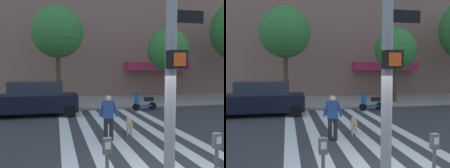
% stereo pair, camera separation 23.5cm
% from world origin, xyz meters
% --- Properties ---
extents(ground_plane, '(160.00, 160.00, 0.00)m').
position_xyz_m(ground_plane, '(0.00, 5.50, 0.00)').
color(ground_plane, '#353538').
extents(sidewalk_far, '(80.00, 6.00, 0.15)m').
position_xyz_m(sidewalk_far, '(0.00, 14.01, 0.07)').
color(sidewalk_far, gray).
rests_on(sidewalk_far, ground_plane).
extents(crosswalk_stripes, '(4.95, 10.41, 0.01)m').
position_xyz_m(crosswalk_stripes, '(0.41, 5.50, 0.00)').
color(crosswalk_stripes, silver).
rests_on(crosswalk_stripes, ground_plane).
extents(traffic_light_pole, '(0.74, 0.46, 5.80)m').
position_xyz_m(traffic_light_pole, '(-0.36, -0.76, 3.52)').
color(traffic_light_pole, gray).
rests_on(traffic_light_pole, sidewalk_near).
extents(parking_meter_curbside, '(0.14, 0.11, 1.36)m').
position_xyz_m(parking_meter_curbside, '(0.50, -0.73, 1.03)').
color(parking_meter_curbside, '#515456').
rests_on(parking_meter_curbside, sidewalk_near).
extents(parking_meter_second_along, '(0.14, 0.11, 1.36)m').
position_xyz_m(parking_meter_second_along, '(-1.39, -0.59, 1.03)').
color(parking_meter_second_along, '#515456').
rests_on(parking_meter_second_along, sidewalk_near).
extents(parked_car_behind_first, '(4.85, 2.04, 1.89)m').
position_xyz_m(parked_car_behind_first, '(-3.37, 9.76, 0.92)').
color(parked_car_behind_first, black).
rests_on(parked_car_behind_first, ground_plane).
extents(parked_scooter, '(1.63, 0.56, 1.11)m').
position_xyz_m(parked_scooter, '(3.12, 9.94, 0.48)').
color(parked_scooter, black).
rests_on(parked_scooter, ground_plane).
extents(street_tree_nearest, '(3.52, 3.52, 6.68)m').
position_xyz_m(street_tree_nearest, '(-2.02, 13.12, 5.04)').
color(street_tree_nearest, '#4C3823').
rests_on(street_tree_nearest, sidewalk_far).
extents(street_tree_middle, '(3.04, 3.04, 5.32)m').
position_xyz_m(street_tree_middle, '(5.81, 12.44, 3.93)').
color(street_tree_middle, '#4C3823').
rests_on(street_tree_middle, sidewalk_far).
extents(pedestrian_dog_walker, '(0.70, 0.32, 1.64)m').
position_xyz_m(pedestrian_dog_walker, '(-0.35, 4.24, 0.93)').
color(pedestrian_dog_walker, black).
rests_on(pedestrian_dog_walker, ground_plane).
extents(dog_on_leash, '(0.42, 1.04, 0.65)m').
position_xyz_m(dog_on_leash, '(0.61, 4.83, 0.44)').
color(dog_on_leash, tan).
rests_on(dog_on_leash, ground_plane).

